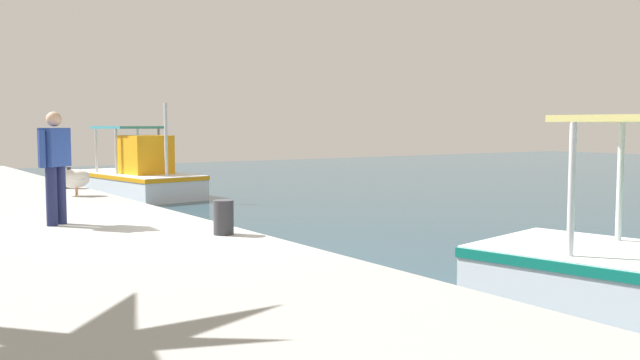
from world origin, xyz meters
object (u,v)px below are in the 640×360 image
(mooring_bollard_second, at_px, (223,217))
(mooring_bollard_nearest, at_px, (65,178))
(fishing_boat_nearest, at_px, (137,177))
(fisherman_standing, at_px, (55,162))
(pelican, at_px, (74,177))

(mooring_bollard_second, bearing_deg, mooring_bollard_nearest, 180.00)
(mooring_bollard_nearest, relative_size, mooring_bollard_second, 1.07)
(fishing_boat_nearest, height_order, mooring_bollard_nearest, fishing_boat_nearest)
(fisherman_standing, height_order, mooring_bollard_second, fisherman_standing)
(fisherman_standing, bearing_deg, pelican, 162.23)
(fishing_boat_nearest, relative_size, mooring_bollard_nearest, 11.41)
(fishing_boat_nearest, xyz_separation_m, mooring_bollard_second, (13.15, -3.40, 0.39))
(fishing_boat_nearest, bearing_deg, mooring_bollard_second, -14.51)
(mooring_bollard_nearest, height_order, mooring_bollard_second, mooring_bollard_nearest)
(fishing_boat_nearest, xyz_separation_m, fisherman_standing, (10.93, -5.05, 1.09))
(pelican, relative_size, fisherman_standing, 0.56)
(fisherman_standing, bearing_deg, mooring_bollard_second, 36.58)
(pelican, xyz_separation_m, mooring_bollard_nearest, (-1.95, 0.29, -0.15))
(fishing_boat_nearest, distance_m, pelican, 7.67)
(fishing_boat_nearest, distance_m, mooring_bollard_second, 13.59)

